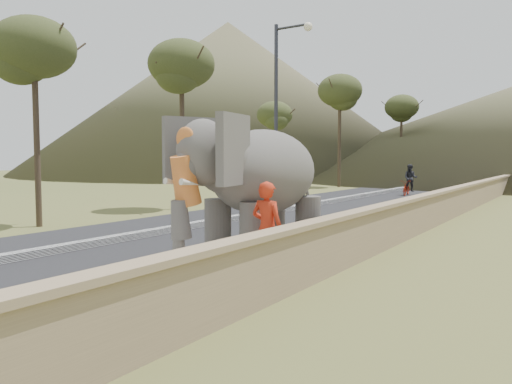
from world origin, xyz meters
TOP-DOWN VIEW (x-y plane):
  - ground at (0.00, 0.00)m, footprint 160.00×160.00m
  - road at (-5.00, 10.00)m, footprint 7.00×120.00m
  - median at (-5.00, 10.00)m, footprint 0.35×120.00m
  - walkway at (0.00, 10.00)m, footprint 3.00×120.00m
  - parapet at (1.65, 10.00)m, footprint 0.30×120.00m
  - lamppost at (-4.69, 13.74)m, footprint 1.76×0.36m
  - signboard at (-4.50, 13.05)m, footprint 0.60×0.08m
  - hill_left at (-38.00, 55.00)m, footprint 60.00×60.00m
  - elephant_and_man at (0.02, 4.89)m, footprint 2.72×4.51m
  - motorcyclist at (-3.12, 26.80)m, footprint 1.12×1.89m
  - trees at (2.15, 29.49)m, footprint 48.47×44.94m

SIDE VIEW (x-z plane):
  - ground at x=0.00m, z-range 0.00..0.00m
  - road at x=-5.00m, z-range 0.00..0.03m
  - walkway at x=0.00m, z-range 0.00..0.15m
  - median at x=-5.00m, z-range 0.00..0.22m
  - parapet at x=1.65m, z-range 0.00..1.10m
  - motorcyclist at x=-3.12m, z-range -0.22..1.76m
  - signboard at x=-4.50m, z-range 0.44..2.84m
  - elephant_and_man at x=0.02m, z-range 0.14..3.21m
  - trees at x=2.15m, z-range -0.64..8.61m
  - lamppost at x=-4.69m, z-range 0.87..8.87m
  - hill_left at x=-38.00m, z-range 0.00..22.00m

